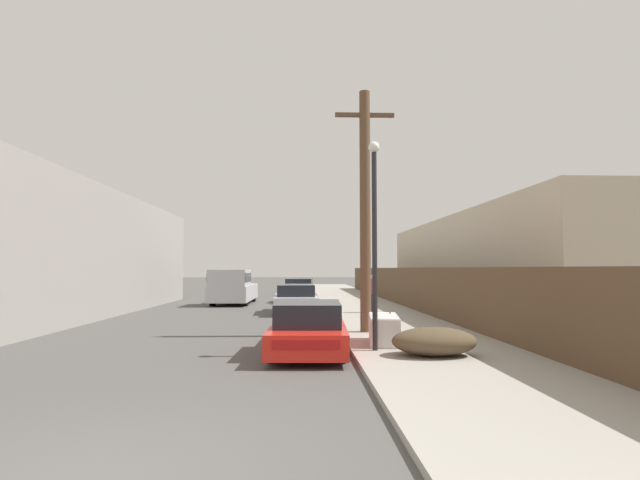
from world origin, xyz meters
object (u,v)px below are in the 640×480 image
object	(u,v)px
discarded_fridge	(384,329)
pickup_truck	(233,287)
car_parked_far	(300,291)
street_lamp	(374,228)
utility_pole	(365,207)
parked_sports_car_red	(309,329)
pedestrian	(373,293)
car_parked_mid	(295,299)
brush_pile	(434,341)

from	to	relation	value
discarded_fridge	pickup_truck	size ratio (longest dim) A/B	0.32
discarded_fridge	pickup_truck	world-z (taller)	pickup_truck
car_parked_far	street_lamp	xyz separation A→B (m)	(1.77, -18.37, 2.28)
car_parked_far	utility_pole	world-z (taller)	utility_pole
discarded_fridge	utility_pole	xyz separation A→B (m)	(-0.16, 2.26, 3.38)
car_parked_far	parked_sports_car_red	bearing A→B (deg)	-85.72
pickup_truck	pedestrian	distance (m)	9.65
street_lamp	car_parked_mid	bearing A→B (deg)	99.94
parked_sports_car_red	street_lamp	world-z (taller)	street_lamp
utility_pole	street_lamp	bearing A→B (deg)	-93.82
car_parked_far	brush_pile	xyz separation A→B (m)	(2.94, -19.13, -0.23)
discarded_fridge	street_lamp	xyz separation A→B (m)	(-0.38, -1.09, 2.46)
street_lamp	pedestrian	xyz separation A→B (m)	(1.38, 9.77, -1.99)
parked_sports_car_red	car_parked_far	world-z (taller)	car_parked_far
car_parked_mid	pedestrian	distance (m)	3.59
parked_sports_car_red	car_parked_mid	world-z (taller)	car_parked_mid
pedestrian	street_lamp	bearing A→B (deg)	-98.05
utility_pole	discarded_fridge	bearing A→B (deg)	-86.04
car_parked_far	brush_pile	world-z (taller)	car_parked_far
car_parked_far	brush_pile	distance (m)	19.35
pickup_truck	pedestrian	xyz separation A→B (m)	(6.88, -6.77, -0.02)
parked_sports_car_red	brush_pile	bearing A→B (deg)	-23.62
parked_sports_car_red	car_parked_mid	bearing A→B (deg)	94.66
parked_sports_car_red	pedestrian	bearing A→B (deg)	74.88
car_parked_mid	brush_pile	xyz separation A→B (m)	(3.11, -11.84, -0.18)
street_lamp	pedestrian	bearing A→B (deg)	81.95
street_lamp	brush_pile	world-z (taller)	street_lamp
parked_sports_car_red	pickup_truck	bearing A→B (deg)	106.33
utility_pole	street_lamp	size ratio (longest dim) A/B	1.50
parked_sports_car_red	car_parked_far	distance (m)	17.82
discarded_fridge	car_parked_mid	world-z (taller)	car_parked_mid
parked_sports_car_red	pickup_truck	xyz separation A→B (m)	(-3.97, 15.99, 0.40)
utility_pole	pedestrian	distance (m)	7.15
pickup_truck	street_lamp	size ratio (longest dim) A/B	1.19
car_parked_mid	street_lamp	xyz separation A→B (m)	(1.94, -11.09, 2.33)
brush_pile	street_lamp	bearing A→B (deg)	147.21
street_lamp	utility_pole	bearing A→B (deg)	86.18
parked_sports_car_red	brush_pile	distance (m)	3.00
car_parked_far	pickup_truck	xyz separation A→B (m)	(-3.73, -1.83, 0.31)
pickup_truck	street_lamp	distance (m)	17.55
pedestrian	brush_pile	bearing A→B (deg)	-91.15
parked_sports_car_red	car_parked_far	size ratio (longest dim) A/B	1.12
discarded_fridge	car_parked_mid	distance (m)	10.27
car_parked_mid	utility_pole	distance (m)	8.67
pedestrian	car_parked_mid	bearing A→B (deg)	158.47
discarded_fridge	pedestrian	size ratio (longest dim) A/B	1.17
parked_sports_car_red	utility_pole	xyz separation A→B (m)	(1.75, 2.79, 3.30)
car_parked_mid	brush_pile	distance (m)	12.24
car_parked_far	utility_pole	xyz separation A→B (m)	(1.99, -15.02, 3.20)
pedestrian	discarded_fridge	bearing A→B (deg)	-96.58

